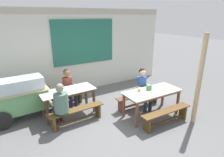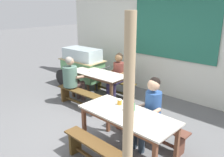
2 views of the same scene
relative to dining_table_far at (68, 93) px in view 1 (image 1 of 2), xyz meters
The scene contains 16 objects.
ground_plane 1.68m from the dining_table_far, 49.22° to the right, with size 40.00×40.00×0.00m, color #5E5E60.
backdrop_wall 2.09m from the dining_table_far, 57.52° to the left, with size 7.33×0.23×3.01m.
dining_table_far is the anchor object (origin of this frame).
dining_table_near 2.40m from the dining_table_far, 32.50° to the right, with size 1.68×0.76×0.75m.
bench_far_back 0.71m from the dining_table_far, 91.96° to the left, with size 1.43×0.32×0.42m.
bench_far_front 0.71m from the dining_table_far, 88.04° to the right, with size 1.52×0.32×0.42m.
bench_near_back 2.18m from the dining_table_far, 18.87° to the right, with size 1.59×0.28×0.42m.
bench_near_front 2.78m from the dining_table_far, 43.11° to the right, with size 1.54×0.29×0.42m.
food_cart 1.25m from the dining_table_far, 158.96° to the left, with size 1.71×0.81×1.18m.
person_center_facing 0.56m from the dining_table_far, 69.53° to the left, with size 0.44×0.57×1.21m.
person_left_back_turned 0.66m from the dining_table_far, 124.65° to the right, with size 0.48×0.57×1.22m.
person_right_near_table 2.25m from the dining_table_far, 20.22° to the right, with size 0.42×0.58×1.25m.
tissue_box 2.32m from the dining_table_far, 30.69° to the right, with size 0.12×0.10×0.16m.
condiment_jar 2.03m from the dining_table_far, 33.21° to the right, with size 0.08×0.08×0.10m.
soup_bowl 0.23m from the dining_table_far, 163.59° to the right, with size 0.12×0.12×0.05m, color silver.
wooden_support_post 3.55m from the dining_table_far, 38.45° to the right, with size 0.12×0.12×2.39m, color tan.
Camera 1 is at (-2.46, -3.66, 2.78)m, focal length 29.78 mm.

